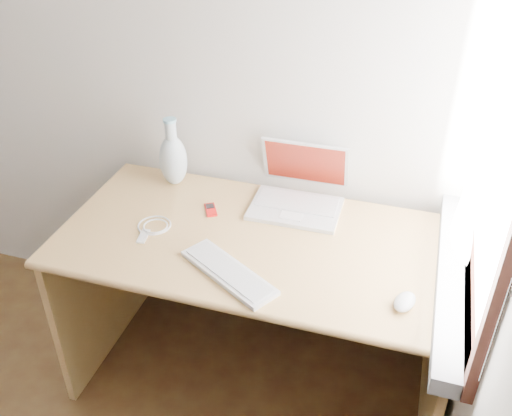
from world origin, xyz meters
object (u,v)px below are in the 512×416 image
(laptop, at_px, (298,193))
(vase, at_px, (173,158))
(desk, at_px, (263,270))
(external_keyboard, at_px, (229,272))

(laptop, relative_size, vase, 1.19)
(desk, height_order, laptop, laptop)
(desk, xyz_separation_m, vase, (-0.44, 0.18, 0.34))
(laptop, xyz_separation_m, vase, (-0.53, 0.00, 0.07))
(laptop, bearing_deg, vase, 178.80)
(external_keyboard, relative_size, vase, 1.31)
(vase, bearing_deg, desk, -22.43)
(desk, distance_m, laptop, 0.34)
(external_keyboard, bearing_deg, vase, 160.64)
(laptop, bearing_deg, desk, -117.82)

